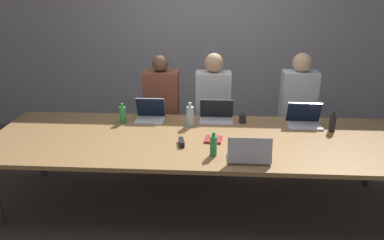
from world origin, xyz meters
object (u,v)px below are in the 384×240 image
object	(u,v)px
bottle_far_center	(190,116)
bottle_far_midleft	(123,115)
stapler	(182,142)
person_far_midleft	(162,114)
laptop_near_midright	(249,154)
laptop_far_right	(304,119)
bottle_near_midright	(213,146)
person_far_center	(213,114)
person_far_right	(297,113)
laptop_far_center	(216,115)
cup_far_center	(242,119)
laptop_far_midleft	(150,114)
bottle_far_right	(333,122)

from	to	relation	value
bottle_far_center	bottle_far_midleft	bearing A→B (deg)	176.19
bottle_far_midleft	stapler	bearing A→B (deg)	-37.95
person_far_midleft	laptop_near_midright	world-z (taller)	person_far_midleft
laptop_far_right	laptop_near_midright	size ratio (longest dim) A/B	0.97
laptop_far_right	bottle_near_midright	world-z (taller)	laptop_far_right
laptop_near_midright	stapler	world-z (taller)	laptop_near_midright
bottle_far_midleft	person_far_center	distance (m)	1.08
person_far_midleft	bottle_far_midleft	distance (m)	0.62
laptop_far_right	stapler	bearing A→B (deg)	-155.47
person_far_right	stapler	world-z (taller)	person_far_right
person_far_right	person_far_center	xyz separation A→B (m)	(-1.00, -0.08, 0.00)
laptop_near_midright	person_far_center	bearing A→B (deg)	-76.59
bottle_near_midright	laptop_near_midright	bearing A→B (deg)	-18.63
laptop_far_center	cup_far_center	bearing A→B (deg)	-9.41
cup_far_center	bottle_near_midright	bearing A→B (deg)	-110.84
laptop_far_midleft	laptop_far_right	bearing A→B (deg)	-2.10
laptop_near_midright	laptop_far_center	bearing A→B (deg)	-73.97
person_far_midleft	person_far_right	size ratio (longest dim) A/B	0.98
laptop_far_right	bottle_far_right	world-z (taller)	laptop_far_right
laptop_far_right	person_far_center	bearing A→B (deg)	155.31
bottle_far_midleft	bottle_near_midright	size ratio (longest dim) A/B	0.99
person_far_right	laptop_near_midright	bearing A→B (deg)	-116.15
bottle_far_midleft	laptop_far_right	distance (m)	1.91
bottle_far_right	laptop_far_right	bearing A→B (deg)	149.29
person_far_midleft	bottle_near_midright	xyz separation A→B (m)	(0.62, -1.21, 0.16)
laptop_far_center	bottle_far_center	size ratio (longest dim) A/B	1.42
bottle_near_midright	bottle_far_right	bearing A→B (deg)	27.51
laptop_far_center	stapler	xyz separation A→B (m)	(-0.32, -0.64, -0.04)
laptop_far_midleft	bottle_far_midleft	xyz separation A→B (m)	(-0.28, -0.10, 0.02)
stapler	laptop_far_midleft	bearing A→B (deg)	112.07
bottle_near_midright	person_far_center	world-z (taller)	person_far_center
cup_far_center	laptop_far_center	bearing A→B (deg)	170.59
laptop_far_center	bottle_near_midright	bearing A→B (deg)	-91.82
bottle_far_center	bottle_far_right	bearing A→B (deg)	-2.34
bottle_far_midleft	bottle_far_center	xyz separation A→B (m)	(0.72, -0.05, 0.02)
laptop_near_midright	bottle_far_right	bearing A→B (deg)	-141.04
person_far_right	bottle_far_right	bearing A→B (deg)	-72.79
cup_far_center	laptop_near_midright	bearing A→B (deg)	-90.36
person_far_right	stapler	distance (m)	1.68
laptop_far_midleft	person_far_right	xyz separation A→B (m)	(1.68, 0.46, -0.12)
laptop_far_midleft	bottle_near_midright	xyz separation A→B (m)	(0.69, -0.83, 0.02)
laptop_near_midright	bottle_far_center	xyz separation A→B (m)	(-0.55, 0.78, 0.04)
bottle_far_midleft	bottle_far_right	bearing A→B (deg)	-2.84
person_far_midleft	laptop_far_center	bearing A→B (deg)	-29.27
bottle_near_midright	cup_far_center	size ratio (longest dim) A/B	2.35
laptop_far_right	cup_far_center	bearing A→B (deg)	177.12
laptop_far_midleft	person_far_midleft	distance (m)	0.41
person_far_right	cup_far_center	size ratio (longest dim) A/B	15.09
bottle_far_midleft	laptop_far_center	bearing A→B (deg)	6.86
bottle_far_right	person_far_center	size ratio (longest dim) A/B	0.16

